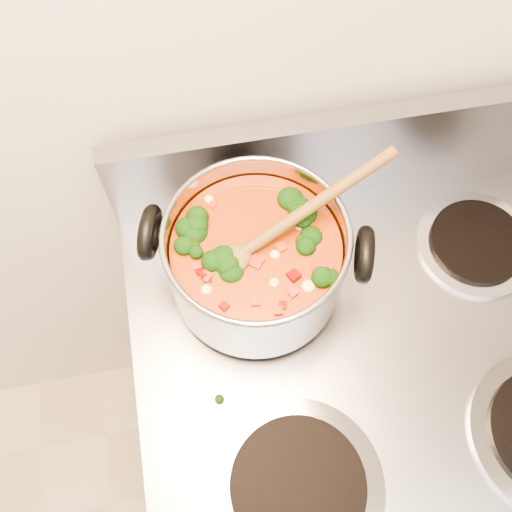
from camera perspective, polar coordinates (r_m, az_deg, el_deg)
The scene contains 4 objects.
electric_range at distance 1.27m, azimuth 9.17°, elevation -15.47°, with size 0.73×0.66×1.08m.
stockpot at distance 0.77m, azimuth 0.01°, elevation -0.25°, with size 0.31×0.24×0.15m.
wooden_spoon at distance 0.74m, azimuth 1.38°, elevation 2.15°, with size 0.29×0.13×0.09m.
cooktop_crumbs at distance 0.84m, azimuth -4.45°, elevation -4.44°, with size 0.27×0.23×0.01m.
Camera 1 is at (-0.19, 0.97, 1.70)m, focal length 40.00 mm.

